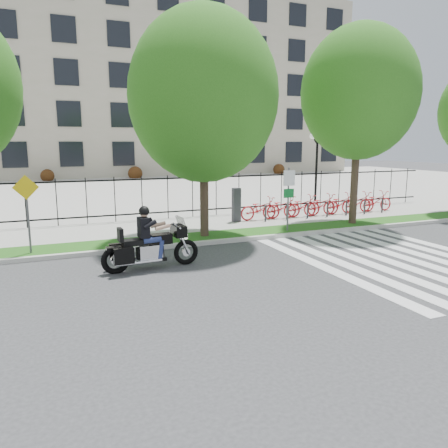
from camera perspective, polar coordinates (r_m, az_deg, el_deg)
name	(u,v)px	position (r m, az deg, el deg)	size (l,w,h in m)	color
ground	(258,277)	(12.08, 4.50, -6.86)	(120.00, 120.00, 0.00)	#313234
curb	(206,243)	(15.69, -2.31, -2.46)	(60.00, 0.20, 0.15)	#B8B6AD
grass_verge	(199,238)	(16.48, -3.34, -1.84)	(60.00, 1.50, 0.15)	#1E5515
sidewalk	(179,226)	(18.81, -5.86, -0.32)	(60.00, 3.50, 0.15)	#B0AEA5
plaza	(115,188)	(35.82, -14.04, 4.57)	(80.00, 34.00, 0.10)	#B0AEA5
crosswalk_stripes	(395,259)	(14.84, 21.38, -4.24)	(5.70, 8.00, 0.01)	silver
iron_fence	(168,197)	(20.30, -7.35, 3.53)	(30.00, 0.06, 2.00)	black
office_building	(84,87)	(55.78, -17.78, 16.66)	(60.00, 21.90, 20.15)	#A59E85
lamp_post_right	(317,149)	(26.99, 12.06, 9.50)	(1.06, 0.70, 4.25)	black
street_tree_1	(203,96)	(16.25, -2.71, 16.36)	(5.37, 5.37, 8.20)	#36271D
street_tree_2	(359,93)	(19.73, 17.25, 16.05)	(4.82, 4.82, 8.28)	#36271D
bike_share_station	(320,205)	(21.55, 12.47, 2.49)	(8.96, 0.88, 1.50)	#2D2D33
sign_pole_regulatory	(289,191)	(17.41, 8.44, 4.29)	(0.50, 0.09, 2.50)	#59595B
sign_pole_warning	(27,204)	(14.96, -24.34, 2.45)	(0.78, 0.09, 2.49)	#59595B
motorcycle_rider	(151,244)	(12.77, -9.55, -2.56)	(2.90, 0.87, 2.24)	black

